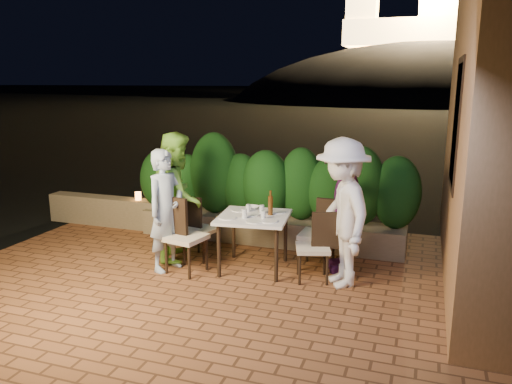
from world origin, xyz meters
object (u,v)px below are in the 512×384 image
at_px(beer_bottle, 271,203).
at_px(chair_left_front, 186,236).
at_px(chair_right_back, 317,233).
at_px(diner_blue, 166,210).
at_px(parapet_lamp, 138,196).
at_px(diner_green, 178,196).
at_px(diner_purple, 345,210).
at_px(bowl, 253,208).
at_px(chair_left_back, 200,228).
at_px(chair_right_front, 313,246).
at_px(diner_white, 342,213).
at_px(dining_table, 254,242).

xyz_separation_m(beer_bottle, chair_left_front, (-1.01, -0.49, -0.42)).
xyz_separation_m(beer_bottle, chair_right_back, (0.60, 0.21, -0.42)).
distance_m(diner_blue, parapet_lamp, 2.10).
xyz_separation_m(diner_green, diner_purple, (2.31, 0.27, -0.08)).
xyz_separation_m(bowl, diner_purple, (1.27, 0.06, 0.05)).
bearing_deg(chair_left_back, diner_purple, 17.58).
distance_m(chair_left_front, chair_right_front, 1.67).
relative_size(chair_right_front, diner_blue, 0.55).
bearing_deg(chair_left_back, beer_bottle, 8.60).
distance_m(chair_left_front, diner_blue, 0.43).
distance_m(beer_bottle, diner_purple, 0.98).
relative_size(diner_blue, diner_purple, 0.99).
height_order(bowl, diner_purple, diner_purple).
distance_m(chair_left_front, diner_purple, 2.12).
bearing_deg(chair_left_front, diner_blue, -170.53).
relative_size(diner_white, diner_purple, 1.12).
bearing_deg(diner_purple, parapet_lamp, -121.36).
xyz_separation_m(chair_left_back, diner_green, (-0.31, -0.05, 0.46)).
height_order(beer_bottle, diner_green, diner_green).
bearing_deg(chair_right_front, chair_left_front, -8.10).
xyz_separation_m(dining_table, parapet_lamp, (-2.50, 1.16, 0.20)).
relative_size(chair_right_front, diner_white, 0.49).
distance_m(chair_left_back, diner_green, 0.56).
xyz_separation_m(beer_bottle, diner_purple, (0.94, 0.27, -0.09)).
distance_m(diner_green, parapet_lamp, 1.74).
bearing_deg(chair_left_front, dining_table, 36.76).
height_order(dining_table, diner_white, diner_white).
bearing_deg(diner_white, beer_bottle, -132.79).
bearing_deg(chair_left_back, chair_right_front, 2.07).
height_order(chair_left_front, chair_right_front, chair_left_front).
relative_size(diner_blue, diner_green, 0.91).
distance_m(diner_green, diner_white, 2.37).
height_order(dining_table, parapet_lamp, dining_table).
height_order(diner_purple, parapet_lamp, diner_purple).
bearing_deg(chair_left_back, diner_blue, -103.47).
distance_m(beer_bottle, chair_left_front, 1.20).
relative_size(chair_left_back, chair_right_front, 0.99).
height_order(diner_blue, diner_green, diner_green).
relative_size(beer_bottle, diner_blue, 0.20).
bearing_deg(bowl, chair_right_back, -0.13).
distance_m(chair_right_back, diner_purple, 0.48).
relative_size(bowl, parapet_lamp, 1.28).
relative_size(dining_table, bowl, 5.10).
bearing_deg(diner_purple, diner_white, -14.09).
height_order(diner_blue, diner_purple, diner_purple).
distance_m(bowl, chair_left_back, 0.82).
bearing_deg(chair_right_back, parapet_lamp, -12.33).
bearing_deg(parapet_lamp, chair_right_front, -20.99).
bearing_deg(beer_bottle, chair_right_front, -19.39).
bearing_deg(chair_right_back, chair_left_back, 7.70).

